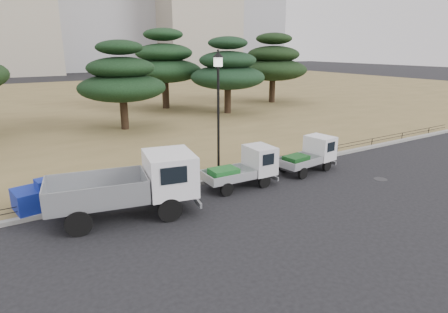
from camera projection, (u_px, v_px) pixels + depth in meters
ground at (250, 200)px, 14.90m from camera, size 220.00×220.00×0.00m
lawn at (83, 103)px, 39.83m from camera, size 120.00×56.00×0.15m
curb at (217, 179)px, 16.99m from camera, size 120.00×0.25×0.16m
truck_large at (132, 183)px, 13.19m from camera, size 5.34×2.89×2.20m
truck_kei_front at (245, 168)px, 16.16m from camera, size 3.23×1.48×1.69m
truck_kei_rear at (310, 155)px, 18.21m from camera, size 3.23×1.68×1.62m
street_lamp at (218, 94)px, 16.30m from camera, size 0.49×0.49×5.51m
pipe_fence at (215, 171)px, 17.02m from camera, size 38.00×0.04×0.40m
tarp_pile at (40, 196)px, 13.72m from camera, size 1.84×1.47×1.10m
manhole at (380, 179)px, 17.20m from camera, size 0.60×0.60×0.01m
pine_center_left at (122, 79)px, 26.05m from camera, size 6.09×6.09×6.19m
pine_center_right at (164, 63)px, 35.04m from camera, size 6.96×6.96×7.38m
pine_east_near at (228, 70)px, 32.48m from camera, size 6.51×6.51×6.58m
pine_east_far at (273, 63)px, 39.05m from camera, size 7.08×7.08×7.11m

